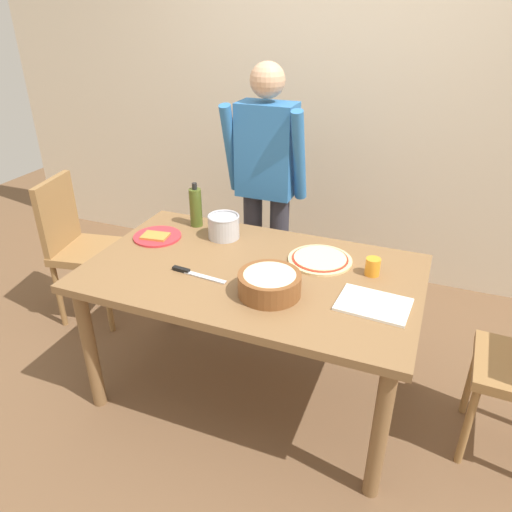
{
  "coord_description": "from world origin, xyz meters",
  "views": [
    {
      "loc": [
        0.77,
        -1.88,
        1.92
      ],
      "look_at": [
        0.0,
        0.05,
        0.81
      ],
      "focal_mm": 34.0,
      "sensor_mm": 36.0,
      "label": 1
    }
  ],
  "objects_px": {
    "chef_knife": "(192,273)",
    "chair_wooden_left": "(78,242)",
    "olive_oil_bottle": "(196,207)",
    "plate_with_slice": "(157,236)",
    "person_cook": "(266,181)",
    "popcorn_bowl": "(269,282)",
    "pizza_raw_on_board": "(320,259)",
    "steel_pot": "(224,226)",
    "dining_table": "(252,286)",
    "cutting_board_white": "(374,304)",
    "cup_orange": "(373,267)"
  },
  "relations": [
    {
      "from": "chef_knife",
      "to": "chair_wooden_left",
      "type": "bearing_deg",
      "value": 158.31
    },
    {
      "from": "olive_oil_bottle",
      "to": "plate_with_slice",
      "type": "bearing_deg",
      "value": -118.84
    },
    {
      "from": "person_cook",
      "to": "popcorn_bowl",
      "type": "xyz_separation_m",
      "value": [
        0.37,
        -0.93,
        -0.12
      ]
    },
    {
      "from": "chair_wooden_left",
      "to": "pizza_raw_on_board",
      "type": "bearing_deg",
      "value": -2.62
    },
    {
      "from": "steel_pot",
      "to": "pizza_raw_on_board",
      "type": "bearing_deg",
      "value": -7.18
    },
    {
      "from": "person_cook",
      "to": "chair_wooden_left",
      "type": "distance_m",
      "value": 1.27
    },
    {
      "from": "olive_oil_bottle",
      "to": "chair_wooden_left",
      "type": "bearing_deg",
      "value": -174.34
    },
    {
      "from": "popcorn_bowl",
      "to": "olive_oil_bottle",
      "type": "height_order",
      "value": "olive_oil_bottle"
    },
    {
      "from": "chair_wooden_left",
      "to": "popcorn_bowl",
      "type": "xyz_separation_m",
      "value": [
        1.47,
        -0.45,
        0.28
      ]
    },
    {
      "from": "dining_table",
      "to": "chair_wooden_left",
      "type": "bearing_deg",
      "value": 168.01
    },
    {
      "from": "steel_pot",
      "to": "cutting_board_white",
      "type": "relative_size",
      "value": 0.58
    },
    {
      "from": "steel_pot",
      "to": "cutting_board_white",
      "type": "xyz_separation_m",
      "value": [
        0.88,
        -0.37,
        -0.06
      ]
    },
    {
      "from": "chair_wooden_left",
      "to": "plate_with_slice",
      "type": "height_order",
      "value": "chair_wooden_left"
    },
    {
      "from": "chef_knife",
      "to": "olive_oil_bottle",
      "type": "bearing_deg",
      "value": 115.69
    },
    {
      "from": "pizza_raw_on_board",
      "to": "olive_oil_bottle",
      "type": "relative_size",
      "value": 1.25
    },
    {
      "from": "person_cook",
      "to": "chair_wooden_left",
      "type": "relative_size",
      "value": 1.71
    },
    {
      "from": "plate_with_slice",
      "to": "steel_pot",
      "type": "height_order",
      "value": "steel_pot"
    },
    {
      "from": "cup_orange",
      "to": "chair_wooden_left",
      "type": "bearing_deg",
      "value": 176.53
    },
    {
      "from": "popcorn_bowl",
      "to": "cutting_board_white",
      "type": "xyz_separation_m",
      "value": [
        0.45,
        0.08,
        -0.06
      ]
    },
    {
      "from": "olive_oil_bottle",
      "to": "steel_pot",
      "type": "xyz_separation_m",
      "value": [
        0.21,
        -0.08,
        -0.05
      ]
    },
    {
      "from": "dining_table",
      "to": "chef_knife",
      "type": "xyz_separation_m",
      "value": [
        -0.25,
        -0.15,
        0.1
      ]
    },
    {
      "from": "dining_table",
      "to": "chair_wooden_left",
      "type": "relative_size",
      "value": 1.68
    },
    {
      "from": "plate_with_slice",
      "to": "chef_knife",
      "type": "bearing_deg",
      "value": -37.34
    },
    {
      "from": "person_cook",
      "to": "plate_with_slice",
      "type": "height_order",
      "value": "person_cook"
    },
    {
      "from": "cup_orange",
      "to": "cutting_board_white",
      "type": "xyz_separation_m",
      "value": [
        0.05,
        -0.26,
        -0.04
      ]
    },
    {
      "from": "olive_oil_bottle",
      "to": "chef_knife",
      "type": "xyz_separation_m",
      "value": [
        0.24,
        -0.51,
        -0.11
      ]
    },
    {
      "from": "plate_with_slice",
      "to": "steel_pot",
      "type": "relative_size",
      "value": 1.5
    },
    {
      "from": "dining_table",
      "to": "cutting_board_white",
      "type": "distance_m",
      "value": 0.61
    },
    {
      "from": "pizza_raw_on_board",
      "to": "popcorn_bowl",
      "type": "bearing_deg",
      "value": -108.79
    },
    {
      "from": "chair_wooden_left",
      "to": "cup_orange",
      "type": "bearing_deg",
      "value": -3.47
    },
    {
      "from": "cup_orange",
      "to": "popcorn_bowl",
      "type": "bearing_deg",
      "value": -139.16
    },
    {
      "from": "person_cook",
      "to": "plate_with_slice",
      "type": "relative_size",
      "value": 6.23
    },
    {
      "from": "popcorn_bowl",
      "to": "pizza_raw_on_board",
      "type": "bearing_deg",
      "value": 71.21
    },
    {
      "from": "pizza_raw_on_board",
      "to": "cutting_board_white",
      "type": "relative_size",
      "value": 1.06
    },
    {
      "from": "chair_wooden_left",
      "to": "person_cook",
      "type": "bearing_deg",
      "value": 23.28
    },
    {
      "from": "popcorn_bowl",
      "to": "cup_orange",
      "type": "xyz_separation_m",
      "value": [
        0.39,
        0.34,
        -0.02
      ]
    },
    {
      "from": "pizza_raw_on_board",
      "to": "cutting_board_white",
      "type": "bearing_deg",
      "value": -43.71
    },
    {
      "from": "dining_table",
      "to": "steel_pot",
      "type": "relative_size",
      "value": 9.22
    },
    {
      "from": "person_cook",
      "to": "olive_oil_bottle",
      "type": "height_order",
      "value": "person_cook"
    },
    {
      "from": "cutting_board_white",
      "to": "olive_oil_bottle",
      "type": "bearing_deg",
      "value": 157.2
    },
    {
      "from": "popcorn_bowl",
      "to": "steel_pot",
      "type": "height_order",
      "value": "steel_pot"
    },
    {
      "from": "person_cook",
      "to": "cup_orange",
      "type": "xyz_separation_m",
      "value": [
        0.76,
        -0.59,
        -0.14
      ]
    },
    {
      "from": "plate_with_slice",
      "to": "chef_knife",
      "type": "relative_size",
      "value": 0.89
    },
    {
      "from": "chair_wooden_left",
      "to": "popcorn_bowl",
      "type": "relative_size",
      "value": 3.39
    },
    {
      "from": "popcorn_bowl",
      "to": "steel_pot",
      "type": "xyz_separation_m",
      "value": [
        -0.43,
        0.45,
        0.0
      ]
    },
    {
      "from": "pizza_raw_on_board",
      "to": "plate_with_slice",
      "type": "height_order",
      "value": "plate_with_slice"
    },
    {
      "from": "dining_table",
      "to": "person_cook",
      "type": "relative_size",
      "value": 0.99
    },
    {
      "from": "steel_pot",
      "to": "chef_knife",
      "type": "bearing_deg",
      "value": -85.67
    },
    {
      "from": "chair_wooden_left",
      "to": "cup_orange",
      "type": "xyz_separation_m",
      "value": [
        1.87,
        -0.11,
        0.26
      ]
    },
    {
      "from": "steel_pot",
      "to": "chef_knife",
      "type": "relative_size",
      "value": 0.6
    }
  ]
}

